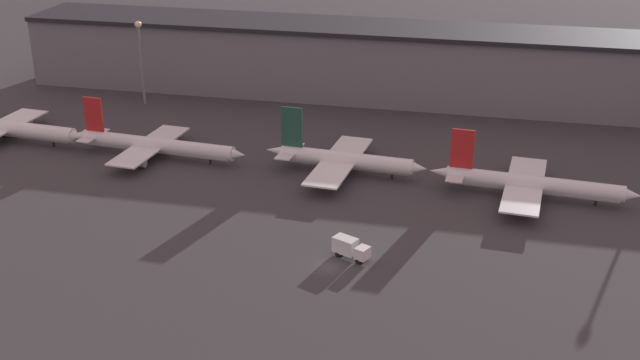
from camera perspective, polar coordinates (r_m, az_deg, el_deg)
name	(u,v)px	position (r m, az deg, el deg)	size (l,w,h in m)	color
ground	(327,267)	(136.50, 0.53, -6.20)	(600.00, 600.00, 0.00)	#383538
terminal_building	(404,64)	(221.56, 6.00, 8.23)	(213.10, 22.79, 19.99)	slate
airplane_0	(3,128)	(205.44, -21.62, 3.46)	(44.59, 29.39, 12.85)	white
airplane_1	(155,145)	(184.76, -11.68, 2.44)	(43.75, 27.03, 12.73)	silver
airplane_2	(343,160)	(172.23, 1.67, 1.44)	(36.01, 30.26, 13.81)	white
airplane_3	(530,184)	(165.88, 14.74, -0.28)	(41.58, 29.68, 13.08)	silver
service_vehicle_2	(350,248)	(138.59, 2.14, -4.82)	(7.07, 4.95, 3.48)	white
lamp_post_0	(140,51)	(220.50, -12.65, 8.94)	(1.80, 1.80, 22.57)	slate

